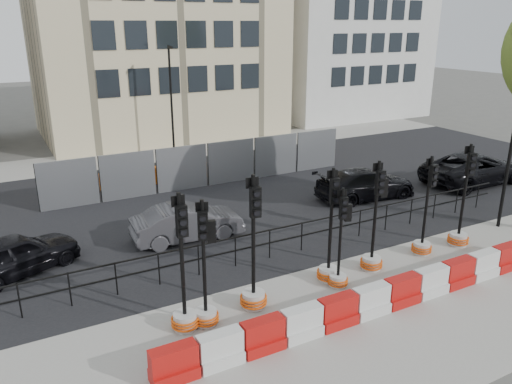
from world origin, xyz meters
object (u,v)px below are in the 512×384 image
car_a (16,255)px  traffic_signal_h (460,225)px  traffic_signal_a (184,303)px  car_c (366,184)px  traffic_signal_d (339,264)px

car_a → traffic_signal_h: bearing=-133.2°
traffic_signal_a → car_c: (10.17, 5.46, -0.08)m
car_a → car_c: bearing=-111.4°
traffic_signal_h → car_a: 14.02m
traffic_signal_a → traffic_signal_h: size_ratio=1.01×
car_a → car_c: car_c is taller
traffic_signal_d → car_c: (5.61, 5.54, -0.06)m
traffic_signal_a → car_c: traffic_signal_a is taller
car_a → car_c: (13.55, 0.43, 0.02)m
traffic_signal_d → car_a: (-7.93, 5.12, -0.07)m
traffic_signal_d → traffic_signal_h: (5.24, 0.33, 0.02)m
traffic_signal_d → car_c: size_ratio=0.64×
traffic_signal_d → traffic_signal_h: size_ratio=0.84×
traffic_signal_h → car_a: (-13.17, 4.79, -0.10)m
traffic_signal_h → traffic_signal_a: bearing=-161.6°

